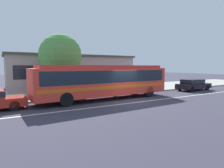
# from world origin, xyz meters

# --- Properties ---
(ground_plane) EXTENTS (120.00, 120.00, 0.00)m
(ground_plane) POSITION_xyz_m (0.00, 0.00, 0.00)
(ground_plane) COLOR #363341
(sidewalk_slab) EXTENTS (60.00, 8.00, 0.12)m
(sidewalk_slab) POSITION_xyz_m (0.00, 7.05, 0.06)
(sidewalk_slab) COLOR #9A9C8F
(sidewalk_slab) RESTS_ON ground_plane
(lane_stripe_center) EXTENTS (56.00, 0.16, 0.01)m
(lane_stripe_center) POSITION_xyz_m (0.00, -0.80, 0.00)
(lane_stripe_center) COLOR silver
(lane_stripe_center) RESTS_ON ground_plane
(transit_bus) EXTENTS (11.97, 2.98, 2.88)m
(transit_bus) POSITION_xyz_m (-1.25, 1.70, 1.68)
(transit_bus) COLOR red
(transit_bus) RESTS_ON ground_plane
(sedan_far_ahead) EXTENTS (4.48, 1.90, 1.29)m
(sedan_far_ahead) POSITION_xyz_m (10.47, 1.75, 0.72)
(sedan_far_ahead) COLOR black
(sedan_far_ahead) RESTS_ON ground_plane
(pedestrian_waiting_near_sign) EXTENTS (0.46, 0.46, 1.73)m
(pedestrian_waiting_near_sign) POSITION_xyz_m (0.68, 4.17, 1.13)
(pedestrian_waiting_near_sign) COLOR slate
(pedestrian_waiting_near_sign) RESTS_ON sidewalk_slab
(street_tree_near_stop) EXTENTS (4.17, 4.17, 5.86)m
(street_tree_near_stop) POSITION_xyz_m (-3.66, 6.50, 3.89)
(street_tree_near_stop) COLOR brown
(street_tree_near_stop) RESTS_ON sidewalk_slab
(station_building) EXTENTS (15.86, 6.86, 4.22)m
(station_building) POSITION_xyz_m (-0.67, 12.10, 2.12)
(station_building) COLOR #A4918F
(station_building) RESTS_ON ground_plane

